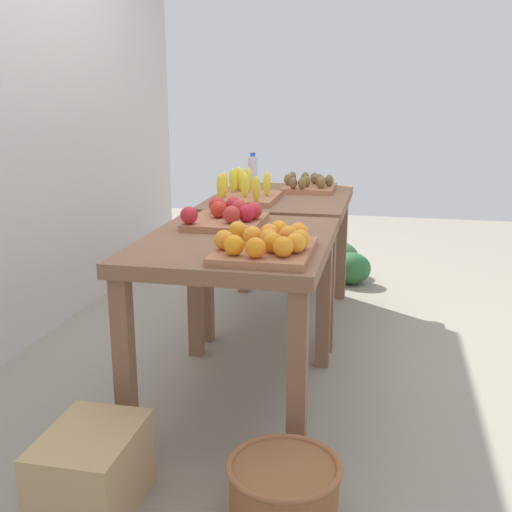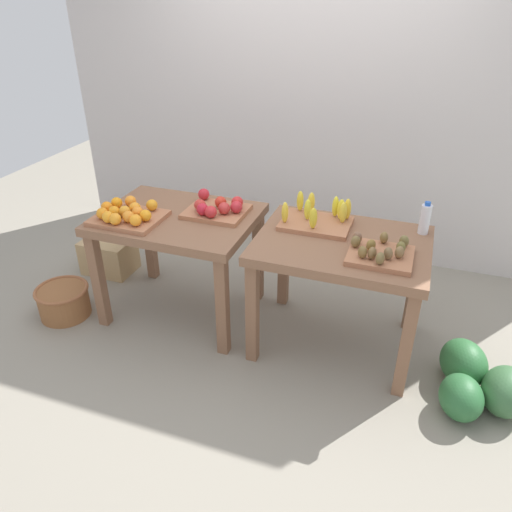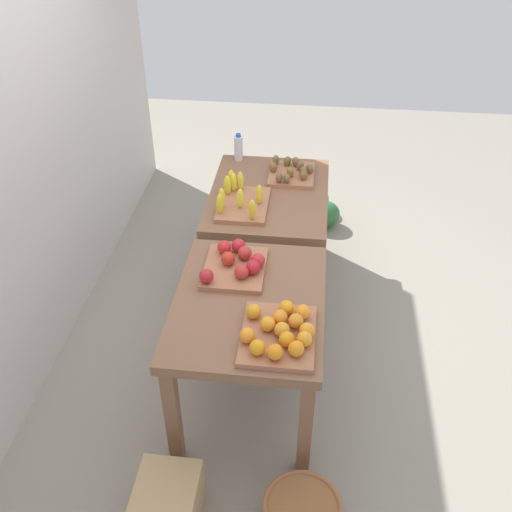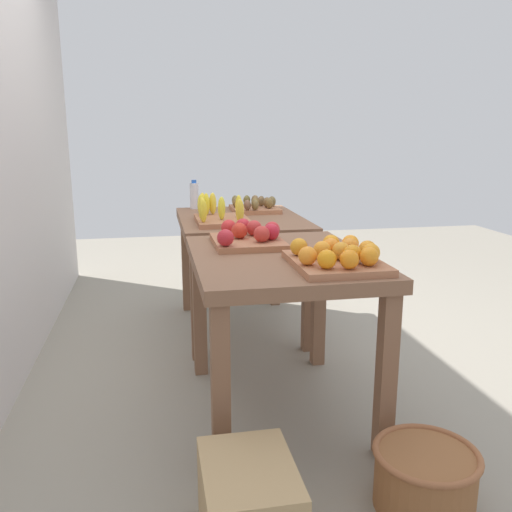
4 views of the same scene
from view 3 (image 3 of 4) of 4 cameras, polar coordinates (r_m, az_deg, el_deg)
The scene contains 11 objects.
ground_plane at distance 4.00m, azimuth 0.37°, elevation -7.44°, with size 8.00×8.00×0.00m, color gray.
back_wall at distance 3.53m, azimuth -22.44°, elevation 12.65°, with size 4.40×0.12×3.00m, color beige.
display_table_left at distance 3.14m, azimuth -0.70°, elevation -5.94°, with size 1.04×0.80×0.77m.
display_table_right at distance 4.03m, azimuth 1.27°, elevation 4.88°, with size 1.04×0.80×0.77m.
orange_bin at distance 2.83m, azimuth 2.39°, elevation -7.49°, with size 0.44×0.38×0.11m.
apple_bin at distance 3.24m, azimuth -2.00°, elevation -0.80°, with size 0.41×0.37×0.11m.
banana_crate at distance 3.79m, azimuth -1.53°, elevation 5.54°, with size 0.44×0.32×0.17m.
kiwi_bin at distance 4.15m, azimuth 3.51°, elevation 8.21°, with size 0.36×0.32×0.10m.
water_bottle at distance 4.35m, azimuth -1.73°, elevation 10.59°, with size 0.06×0.06×0.21m.
watermelon_pile at distance 5.05m, azimuth 4.87°, elevation 4.90°, with size 0.56×0.65×0.27m.
cardboard_produce_box at distance 3.07m, azimuth -8.82°, elevation -23.46°, with size 0.40×0.30×0.28m, color tan.
Camera 3 is at (-2.84, -0.30, 2.79)m, focal length 40.63 mm.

